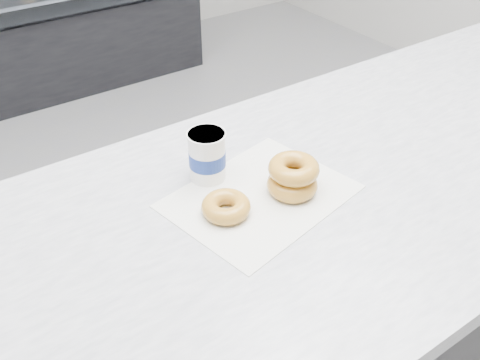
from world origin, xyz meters
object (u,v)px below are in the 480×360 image
object	(u,v)px
counter	(278,345)
donut_stack	(293,177)
donut_single	(226,207)
coffee_cup	(207,156)

from	to	relation	value
counter	donut_stack	xyz separation A→B (m)	(0.02, 0.02, 0.48)
donut_single	donut_stack	size ratio (longest dim) A/B	0.67
counter	coffee_cup	bearing A→B (deg)	119.56
donut_single	donut_stack	distance (m)	0.15
donut_single	coffee_cup	distance (m)	0.13
donut_single	coffee_cup	size ratio (longest dim) A/B	0.88
counter	donut_stack	size ratio (longest dim) A/B	22.14
donut_single	donut_stack	world-z (taller)	donut_stack
counter	coffee_cup	size ratio (longest dim) A/B	29.19
donut_stack	coffee_cup	distance (m)	0.17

